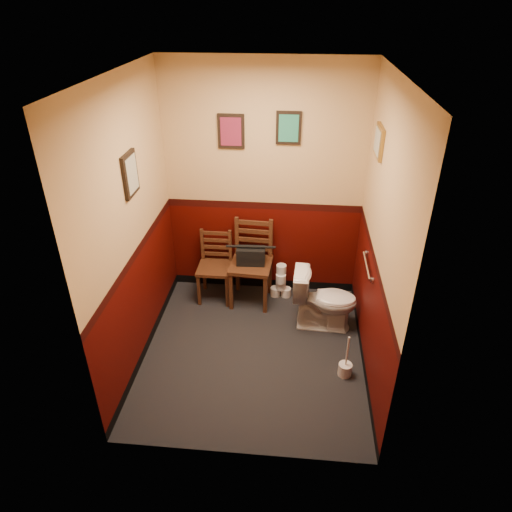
{
  "coord_description": "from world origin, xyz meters",
  "views": [
    {
      "loc": [
        0.36,
        -3.54,
        3.24
      ],
      "look_at": [
        0.0,
        0.25,
        1.0
      ],
      "focal_mm": 32.0,
      "sensor_mm": 36.0,
      "label": 1
    }
  ],
  "objects": [
    {
      "name": "framed_print_left",
      "position": [
        -1.08,
        0.1,
        1.85
      ],
      "size": [
        0.04,
        0.3,
        0.38
      ],
      "color": "black",
      "rests_on": "wall_left"
    },
    {
      "name": "wall_front",
      "position": [
        0.0,
        -1.2,
        1.35
      ],
      "size": [
        2.2,
        0.0,
        2.7
      ],
      "primitive_type": "cube",
      "rotation": [
        -1.57,
        0.0,
        0.0
      ],
      "color": "#3B0603",
      "rests_on": "ground"
    },
    {
      "name": "framed_print_right",
      "position": [
        1.08,
        0.6,
        2.05
      ],
      "size": [
        0.04,
        0.34,
        0.28
      ],
      "color": "olive",
      "rests_on": "wall_right"
    },
    {
      "name": "toilet_brush",
      "position": [
        0.91,
        -0.24,
        0.08
      ],
      "size": [
        0.13,
        0.13,
        0.47
      ],
      "color": "silver",
      "rests_on": "floor"
    },
    {
      "name": "chair_right",
      "position": [
        -0.12,
        0.94,
        0.5
      ],
      "size": [
        0.49,
        0.49,
        0.99
      ],
      "rotation": [
        0.0,
        0.0,
        -0.07
      ],
      "color": "#512B18",
      "rests_on": "floor"
    },
    {
      "name": "floor",
      "position": [
        0.0,
        0.0,
        0.0
      ],
      "size": [
        2.2,
        2.4,
        0.0
      ],
      "primitive_type": "cube",
      "color": "black",
      "rests_on": "ground"
    },
    {
      "name": "toilet",
      "position": [
        0.72,
        0.5,
        0.34
      ],
      "size": [
        0.71,
        0.42,
        0.68
      ],
      "primitive_type": "imported",
      "rotation": [
        0.0,
        0.0,
        1.52
      ],
      "color": "white",
      "rests_on": "floor"
    },
    {
      "name": "grab_bar",
      "position": [
        1.07,
        0.25,
        0.95
      ],
      "size": [
        0.05,
        0.56,
        0.06
      ],
      "color": "silver",
      "rests_on": "wall_right"
    },
    {
      "name": "chair_left",
      "position": [
        -0.55,
        0.96,
        0.42
      ],
      "size": [
        0.39,
        0.39,
        0.83
      ],
      "rotation": [
        0.0,
        0.0,
        0.0
      ],
      "color": "#512B18",
      "rests_on": "floor"
    },
    {
      "name": "handbag",
      "position": [
        -0.12,
        0.89,
        0.62
      ],
      "size": [
        0.33,
        0.17,
        0.23
      ],
      "rotation": [
        0.0,
        0.0,
        0.04
      ],
      "color": "black",
      "rests_on": "chair_right"
    },
    {
      "name": "framed_print_back_b",
      "position": [
        0.25,
        1.18,
        2.0
      ],
      "size": [
        0.26,
        0.04,
        0.34
      ],
      "color": "black",
      "rests_on": "wall_back"
    },
    {
      "name": "wall_left",
      "position": [
        -1.1,
        0.0,
        1.35
      ],
      "size": [
        0.0,
        2.4,
        2.7
      ],
      "primitive_type": "cube",
      "rotation": [
        1.57,
        0.0,
        1.57
      ],
      "color": "#3B0603",
      "rests_on": "ground"
    },
    {
      "name": "ceiling",
      "position": [
        0.0,
        0.0,
        2.7
      ],
      "size": [
        2.2,
        2.4,
        0.0
      ],
      "primitive_type": "cube",
      "rotation": [
        3.14,
        0.0,
        0.0
      ],
      "color": "silver",
      "rests_on": "ground"
    },
    {
      "name": "tp_stack",
      "position": [
        0.23,
        1.02,
        0.18
      ],
      "size": [
        0.25,
        0.15,
        0.43
      ],
      "color": "silver",
      "rests_on": "floor"
    },
    {
      "name": "framed_print_back_a",
      "position": [
        -0.35,
        1.18,
        1.95
      ],
      "size": [
        0.28,
        0.04,
        0.36
      ],
      "color": "black",
      "rests_on": "wall_back"
    },
    {
      "name": "wall_right",
      "position": [
        1.1,
        0.0,
        1.35
      ],
      "size": [
        0.0,
        2.4,
        2.7
      ],
      "primitive_type": "cube",
      "rotation": [
        1.57,
        0.0,
        -1.57
      ],
      "color": "#3B0603",
      "rests_on": "ground"
    },
    {
      "name": "wall_back",
      "position": [
        0.0,
        1.2,
        1.35
      ],
      "size": [
        2.2,
        0.0,
        2.7
      ],
      "primitive_type": "cube",
      "rotation": [
        1.57,
        0.0,
        0.0
      ],
      "color": "#3B0603",
      "rests_on": "ground"
    }
  ]
}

